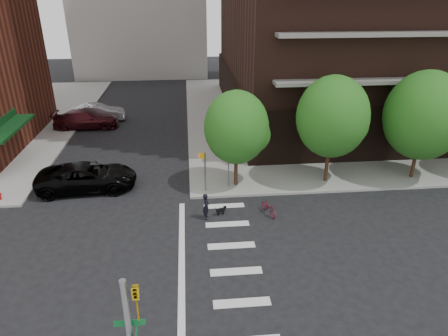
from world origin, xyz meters
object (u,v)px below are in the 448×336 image
parked_car_maroon (86,119)px  scooter (269,207)px  dog_walker (206,206)px  parked_car_black (87,177)px  parked_car_silver (98,113)px

parked_car_maroon → scooter: bearing=-143.2°
scooter → dog_walker: 3.61m
parked_car_maroon → dog_walker: (10.08, -16.57, -0.05)m
parked_car_maroon → dog_walker: size_ratio=3.65×
parked_car_maroon → scooter: size_ratio=3.62×
dog_walker → parked_car_black: bearing=61.4°
parked_car_black → parked_car_maroon: size_ratio=1.08×
parked_car_black → scooter: size_ratio=3.92×
parked_car_black → parked_car_silver: 14.48m
parked_car_maroon → scooter: parked_car_maroon is taller
parked_car_silver → parked_car_maroon: bearing=156.8°
parked_car_maroon → parked_car_silver: parked_car_silver is taller
parked_car_silver → dog_walker: size_ratio=3.25×
parked_car_maroon → parked_car_silver: 2.14m
parked_car_black → dog_walker: size_ratio=3.96×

